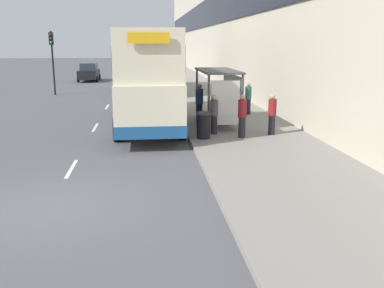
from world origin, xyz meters
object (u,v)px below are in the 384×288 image
car_1 (142,67)px  car_2 (89,72)px  pedestrian_1 (214,114)px  pedestrian_3 (272,114)px  double_decker_bus_near (148,77)px  car_0 (118,61)px  pedestrian_at_shelter (199,103)px  bus_shelter (223,87)px  pedestrian_2 (248,98)px  pedestrian_4 (242,116)px  traffic_light_far_kerb (52,52)px  double_decker_bus_ahead (147,63)px  litter_bin (203,125)px

car_1 → car_2: car_2 is taller
pedestrian_1 → pedestrian_3: 2.35m
double_decker_bus_near → car_0: 54.61m
car_2 → pedestrian_at_shelter: pedestrian_at_shelter is taller
bus_shelter → car_2: size_ratio=0.94×
pedestrian_2 → pedestrian_4: 5.80m
car_2 → pedestrian_4: pedestrian_4 is taller
pedestrian_1 → car_0: bearing=97.1°
pedestrian_1 → traffic_light_far_kerb: size_ratio=0.34×
double_decker_bus_near → car_0: size_ratio=2.38×
double_decker_bus_ahead → car_2: 12.79m
car_1 → pedestrian_3: size_ratio=2.62×
pedestrian_3 → car_1: bearing=97.9°
car_0 → pedestrian_at_shelter: pedestrian_at_shelter is taller
pedestrian_4 → pedestrian_1: bearing=141.9°
pedestrian_at_shelter → traffic_light_far_kerb: (-9.23, 13.35, 2.08)m
double_decker_bus_ahead → pedestrian_1: size_ratio=6.81×
bus_shelter → car_1: bus_shelter is taller
car_0 → pedestrian_4: size_ratio=2.63×
double_decker_bus_near → pedestrian_4: 5.37m
litter_bin → pedestrian_at_shelter: bearing=85.4°
car_1 → pedestrian_3: bearing=-82.1°
car_2 → pedestrian_1: bearing=106.6°
pedestrian_2 → double_decker_bus_near: bearing=-160.8°
double_decker_bus_near → pedestrian_2: (5.20, 1.81, -1.29)m
double_decker_bus_near → car_2: double_decker_bus_near is taller
car_0 → pedestrian_2: 53.49m
pedestrian_1 → litter_bin: size_ratio=1.52×
car_0 → traffic_light_far_kerb: bearing=86.7°
pedestrian_1 → litter_bin: bearing=-125.0°
pedestrian_1 → litter_bin: (-0.55, -0.79, -0.29)m
bus_shelter → car_0: (-7.82, 55.55, -1.00)m
double_decker_bus_near → double_decker_bus_ahead: size_ratio=0.99×
double_decker_bus_near → pedestrian_1: double_decker_bus_near is taller
pedestrian_at_shelter → pedestrian_1: size_ratio=1.14×
pedestrian_at_shelter → litter_bin: bearing=-94.6°
double_decker_bus_ahead → pedestrian_at_shelter: double_decker_bus_ahead is taller
double_decker_bus_ahead → car_1: bearing=91.5°
pedestrian_at_shelter → car_1: bearing=94.5°
car_2 → car_0: bearing=-92.6°
car_1 → bus_shelter: bearing=-84.2°
bus_shelter → pedestrian_1: (-0.67, -1.85, -0.92)m
double_decker_bus_near → pedestrian_4: bearing=-46.2°
pedestrian_2 → car_1: bearing=99.5°
car_2 → pedestrian_2: (11.03, -23.45, 0.10)m
pedestrian_2 → car_0: bearing=100.5°
pedestrian_2 → traffic_light_far_kerb: (-12.08, 11.22, 2.16)m
pedestrian_1 → litter_bin: pedestrian_1 is taller
car_0 → car_1: (4.04, -18.48, -0.02)m
double_decker_bus_near → double_decker_bus_ahead: bearing=89.6°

